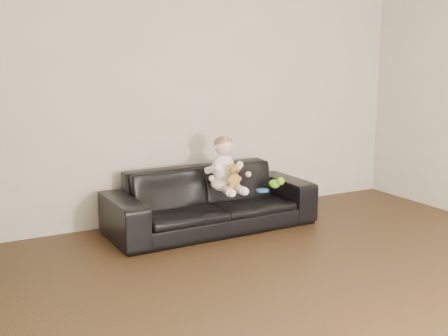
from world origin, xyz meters
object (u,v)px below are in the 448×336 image
teddy_bear (234,176)px  toy_green (274,184)px  baby (225,168)px  sofa (211,199)px  toy_rattle (275,185)px  toy_blue_disc (262,190)px

teddy_bear → toy_green: (0.47, 0.04, -0.13)m
teddy_bear → toy_green: size_ratio=1.84×
teddy_bear → baby: bearing=113.6°
toy_green → sofa: bearing=158.4°
sofa → baby: 0.35m
toy_green → toy_rattle: 0.02m
toy_rattle → toy_blue_disc: bearing=-166.8°
baby → toy_rattle: baby is taller
baby → toy_green: bearing=-8.5°
teddy_bear → toy_green: teddy_bear is taller
sofa → teddy_bear: size_ratio=8.67×
teddy_bear → toy_blue_disc: size_ratio=1.99×
sofa → baby: baby is taller
toy_rattle → teddy_bear: bearing=-176.4°
baby → toy_rattle: bearing=-10.0°
toy_green → toy_rattle: size_ratio=1.81×
toy_rattle → toy_blue_disc: size_ratio=0.60×
sofa → toy_blue_disc: sofa is taller
sofa → teddy_bear: (0.10, -0.26, 0.26)m
toy_green → toy_rattle: bearing=-114.1°
teddy_bear → toy_blue_disc: (0.30, -0.01, -0.17)m
baby → toy_rattle: 0.52m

